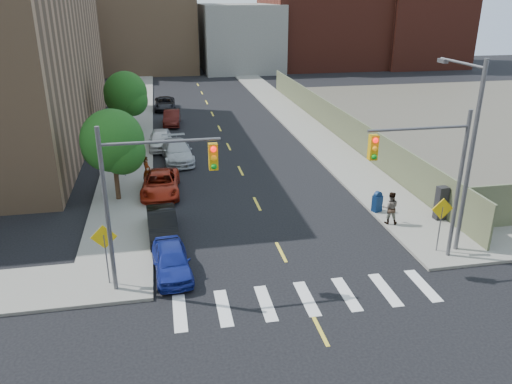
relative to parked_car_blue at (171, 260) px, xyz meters
name	(u,v)px	position (x,y,z in m)	size (l,w,h in m)	color
ground	(338,366)	(5.17, -7.00, -0.66)	(160.00, 160.00, 0.00)	black
sidewalk_nw	(136,109)	(-2.58, 34.50, -0.58)	(3.50, 73.00, 0.15)	gray
sidewalk_ne	(278,104)	(12.92, 34.50, -0.58)	(3.50, 73.00, 0.15)	gray
fence_north	(335,120)	(14.77, 21.00, 0.59)	(0.12, 44.00, 2.50)	#64704E
gravel_lot	(506,120)	(33.17, 23.00, -0.63)	(36.00, 42.00, 0.06)	#595447
bg_bldg_west	(41,33)	(-16.83, 63.00, 5.34)	(14.00, 18.00, 12.00)	#592319
bg_bldg_midwest	(149,21)	(-0.83, 65.00, 6.84)	(14.00, 16.00, 15.00)	#8C6B4C
bg_bldg_center	(239,37)	(13.17, 63.00, 4.34)	(12.00, 16.00, 10.00)	gray
bg_bldg_east	(320,16)	(27.17, 65.00, 7.34)	(18.00, 18.00, 16.00)	#592319
bg_bldg_fareast	(415,10)	(43.17, 63.00, 8.34)	(14.00, 16.00, 18.00)	#592319
signal_nw	(145,187)	(-0.81, -1.00, 3.87)	(4.59, 0.30, 7.00)	#59595E
signal_ne	(430,168)	(11.16, -1.00, 3.87)	(4.59, 0.30, 7.00)	#59595E
streetlight_ne	(467,144)	(13.37, -0.10, 4.56)	(0.25, 3.70, 9.00)	#59595E
warn_sign_nw	(105,244)	(-2.63, -0.50, 1.34)	(1.06, 0.06, 2.83)	#59595E
warn_sign_ne	(441,215)	(12.37, -0.50, 1.34)	(1.06, 0.06, 2.83)	#59595E
warn_sign_midwest	(123,149)	(-2.63, 13.00, 1.34)	(1.06, 0.06, 2.83)	#59595E
tree_west_near	(113,144)	(-2.83, 9.05, 2.82)	(3.66, 3.64, 5.52)	#332114
tree_west_far	(126,96)	(-2.83, 24.05, 2.82)	(3.66, 3.64, 5.52)	#332114
parked_car_blue	(171,260)	(0.00, 0.00, 0.00)	(1.56, 3.87, 1.32)	navy
parked_car_black	(162,224)	(-0.33, 3.80, 0.02)	(1.43, 4.10, 1.35)	black
parked_car_red	(161,184)	(-0.33, 9.62, 0.02)	(2.25, 4.87, 1.35)	maroon
parked_car_silver	(177,151)	(0.97, 16.06, 0.08)	(2.07, 5.10, 1.48)	#B3B7BB
parked_car_white	(160,139)	(-0.19, 19.56, 0.09)	(1.76, 4.37, 1.49)	silver
parked_car_maroon	(172,118)	(0.97, 27.14, 0.03)	(1.46, 4.18, 1.38)	#3C0F0C
parked_car_grey	(165,103)	(0.45, 34.10, -0.01)	(2.16, 4.67, 1.30)	black
mailbox	(377,202)	(11.47, 4.36, 0.07)	(0.58, 0.51, 1.19)	#0D254F
payphone	(441,203)	(14.37, 2.77, 0.42)	(0.55, 0.45, 1.85)	black
pedestrian_west	(147,171)	(-1.13, 10.83, 0.47)	(0.71, 0.47, 1.95)	gray
pedestrian_east	(390,208)	(11.47, 2.77, 0.37)	(0.86, 0.67, 1.76)	gray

